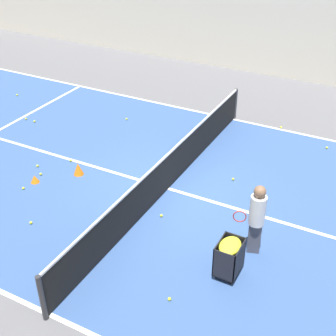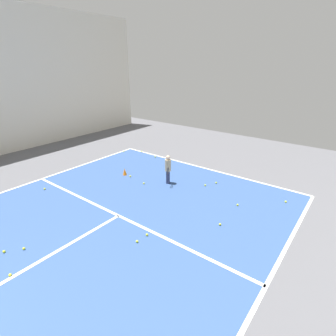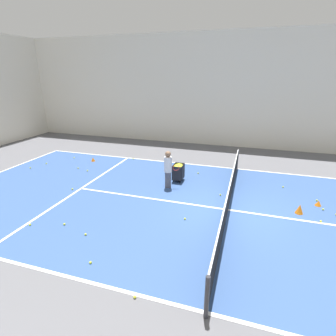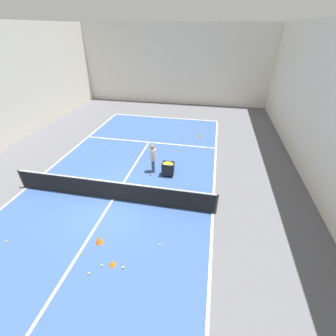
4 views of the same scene
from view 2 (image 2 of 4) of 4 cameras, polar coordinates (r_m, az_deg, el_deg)
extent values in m
cube|color=white|center=(12.26, 7.36, 0.13)|extent=(9.35, 0.10, 0.00)
cube|color=white|center=(8.62, -10.73, -10.15)|extent=(9.35, 0.10, 0.00)
cube|color=#2D3351|center=(10.52, 0.00, -1.94)|extent=(0.18, 0.22, 0.53)
cylinder|color=tan|center=(10.33, 0.00, 0.61)|extent=(0.32, 0.32, 0.47)
sphere|color=beige|center=(10.21, 0.00, 2.30)|extent=(0.18, 0.18, 0.18)
torus|color=black|center=(10.09, -0.06, -0.64)|extent=(0.15, 0.27, 0.28)
cone|color=orange|center=(11.45, -9.41, -0.78)|extent=(0.17, 0.17, 0.31)
sphere|color=yellow|center=(10.45, 8.10, -3.72)|extent=(0.07, 0.07, 0.07)
sphere|color=yellow|center=(8.06, -28.90, -15.09)|extent=(0.07, 0.07, 0.07)
sphere|color=yellow|center=(7.41, -6.75, -15.57)|extent=(0.07, 0.07, 0.07)
sphere|color=yellow|center=(11.26, -8.21, -1.78)|extent=(0.07, 0.07, 0.07)
sphere|color=yellow|center=(8.20, -32.11, -15.14)|extent=(0.07, 0.07, 0.07)
sphere|color=yellow|center=(8.16, 11.26, -11.93)|extent=(0.07, 0.07, 0.07)
sphere|color=yellow|center=(11.12, -25.28, -4.12)|extent=(0.07, 0.07, 0.07)
sphere|color=yellow|center=(14.31, -5.77, 3.59)|extent=(0.07, 0.07, 0.07)
sphere|color=yellow|center=(7.62, -4.61, -14.27)|extent=(0.07, 0.07, 0.07)
sphere|color=yellow|center=(13.45, -2.80, 2.45)|extent=(0.07, 0.07, 0.07)
sphere|color=yellow|center=(7.39, -31.15, -19.29)|extent=(0.07, 0.07, 0.07)
sphere|color=yellow|center=(10.05, 24.24, -6.70)|extent=(0.07, 0.07, 0.07)
sphere|color=yellow|center=(10.73, 10.44, -3.17)|extent=(0.07, 0.07, 0.07)
sphere|color=yellow|center=(9.30, 14.91, -7.76)|extent=(0.07, 0.07, 0.07)
sphere|color=yellow|center=(14.47, -9.59, 3.60)|extent=(0.07, 0.07, 0.07)
sphere|color=yellow|center=(10.55, -5.28, -3.32)|extent=(0.07, 0.07, 0.07)
camera|label=1|loc=(15.95, -80.17, 12.75)|focal=50.00mm
camera|label=3|loc=(3.47, 145.14, -14.88)|focal=28.00mm
camera|label=4|loc=(11.68, -25.06, 32.12)|focal=24.00mm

